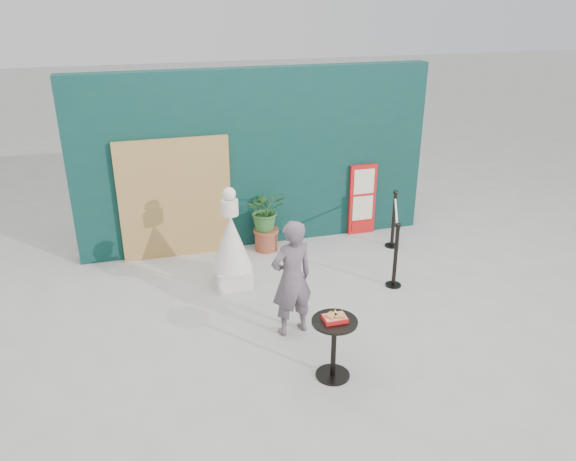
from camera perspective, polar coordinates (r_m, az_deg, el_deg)
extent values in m
plane|color=#ADAAA5|center=(7.39, 2.63, -10.72)|extent=(60.00, 60.00, 0.00)
cube|color=#0A302D|center=(9.53, -3.28, 7.25)|extent=(6.00, 0.30, 3.00)
cube|color=tan|center=(9.29, -11.36, 3.14)|extent=(1.80, 0.08, 2.00)
imported|color=#63555D|center=(7.09, 0.39, -4.89)|extent=(0.64, 0.49, 1.57)
cube|color=red|center=(10.20, 7.55, 3.14)|extent=(0.50, 0.06, 1.30)
cube|color=beige|center=(10.05, 7.73, 4.95)|extent=(0.38, 0.02, 0.45)
cube|color=beige|center=(10.22, 7.58, 2.29)|extent=(0.38, 0.02, 0.45)
cube|color=red|center=(10.35, 7.48, 0.48)|extent=(0.38, 0.02, 0.18)
cube|color=silver|center=(8.55, -5.63, -4.62)|extent=(0.52, 0.52, 0.28)
cone|color=silver|center=(8.30, -5.79, -1.15)|extent=(0.61, 0.61, 0.85)
cylinder|color=silver|center=(8.09, -5.94, 2.34)|extent=(0.25, 0.25, 0.23)
sphere|color=white|center=(8.02, -6.00, 3.73)|extent=(0.19, 0.19, 0.19)
cylinder|color=black|center=(6.76, 4.55, -14.40)|extent=(0.40, 0.40, 0.02)
cylinder|color=black|center=(6.55, 4.65, -11.98)|extent=(0.06, 0.06, 0.72)
cylinder|color=black|center=(6.34, 4.76, -9.21)|extent=(0.52, 0.52, 0.03)
cube|color=red|center=(6.32, 4.77, -8.91)|extent=(0.26, 0.19, 0.05)
cube|color=red|center=(6.30, 4.78, -8.69)|extent=(0.24, 0.17, 0.00)
cube|color=#C27D47|center=(6.29, 4.41, -8.59)|extent=(0.15, 0.14, 0.02)
cube|color=gold|center=(6.30, 5.28, -8.60)|extent=(0.13, 0.13, 0.02)
cone|color=gold|center=(6.33, 4.80, -8.19)|extent=(0.06, 0.06, 0.06)
cylinder|color=brown|center=(9.63, -2.22, -1.05)|extent=(0.39, 0.39, 0.32)
cylinder|color=#985632|center=(9.55, -2.24, -0.02)|extent=(0.43, 0.43, 0.05)
imported|color=#2E6129|center=(9.41, -2.28, 2.12)|extent=(0.64, 0.56, 0.71)
cylinder|color=black|center=(8.69, 10.63, -5.45)|extent=(0.24, 0.24, 0.02)
cylinder|color=black|center=(8.48, 10.87, -2.67)|extent=(0.06, 0.06, 0.96)
sphere|color=black|center=(8.27, 11.13, 0.51)|extent=(0.09, 0.09, 0.09)
cylinder|color=black|center=(9.97, 10.48, -1.52)|extent=(0.24, 0.24, 0.02)
cylinder|color=black|center=(9.79, 10.67, 0.98)|extent=(0.06, 0.06, 0.96)
sphere|color=black|center=(9.61, 10.90, 3.79)|extent=(0.09, 0.09, 0.09)
cylinder|color=white|center=(8.97, 10.95, 1.62)|extent=(0.63, 1.31, 0.03)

